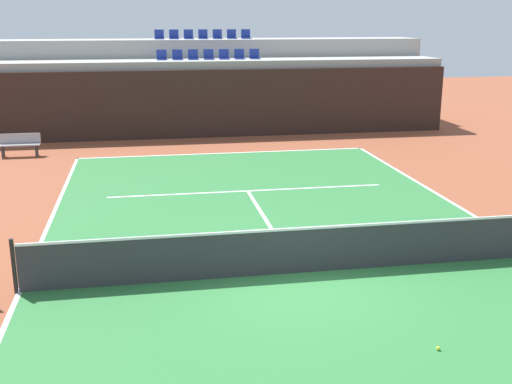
# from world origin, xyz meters

# --- Properties ---
(ground_plane) EXTENTS (80.00, 80.00, 0.00)m
(ground_plane) POSITION_xyz_m (0.00, 0.00, 0.00)
(ground_plane) COLOR brown
(court_surface) EXTENTS (11.00, 24.00, 0.01)m
(court_surface) POSITION_xyz_m (0.00, 0.00, 0.01)
(court_surface) COLOR #2D7238
(court_surface) RESTS_ON ground_plane
(baseline_far) EXTENTS (11.00, 0.10, 0.00)m
(baseline_far) POSITION_xyz_m (0.00, 11.95, 0.01)
(baseline_far) COLOR white
(baseline_far) RESTS_ON court_surface
(sideline_left) EXTENTS (0.10, 24.00, 0.00)m
(sideline_left) POSITION_xyz_m (-5.45, 0.00, 0.01)
(sideline_left) COLOR white
(sideline_left) RESTS_ON court_surface
(service_line_far) EXTENTS (8.26, 0.10, 0.00)m
(service_line_far) POSITION_xyz_m (0.00, 6.40, 0.01)
(service_line_far) COLOR white
(service_line_far) RESTS_ON court_surface
(centre_service_line) EXTENTS (0.10, 6.40, 0.00)m
(centre_service_line) POSITION_xyz_m (0.00, 3.20, 0.01)
(centre_service_line) COLOR white
(centre_service_line) RESTS_ON court_surface
(back_wall) EXTENTS (20.90, 0.30, 2.89)m
(back_wall) POSITION_xyz_m (0.00, 15.52, 1.44)
(back_wall) COLOR black
(back_wall) RESTS_ON ground_plane
(stands_tier_lower) EXTENTS (20.90, 2.40, 3.22)m
(stands_tier_lower) POSITION_xyz_m (0.00, 16.87, 1.61)
(stands_tier_lower) COLOR #9E9E99
(stands_tier_lower) RESTS_ON ground_plane
(stands_tier_upper) EXTENTS (20.90, 2.40, 4.03)m
(stands_tier_upper) POSITION_xyz_m (0.00, 19.27, 2.02)
(stands_tier_upper) COLOR #9E9E99
(stands_tier_upper) RESTS_ON ground_plane
(seating_row_lower) EXTENTS (4.58, 0.44, 0.44)m
(seating_row_lower) POSITION_xyz_m (-0.00, 16.96, 3.35)
(seating_row_lower) COLOR navy
(seating_row_lower) RESTS_ON stands_tier_lower
(seating_row_upper) EXTENTS (4.58, 0.44, 0.44)m
(seating_row_upper) POSITION_xyz_m (-0.00, 19.36, 4.16)
(seating_row_upper) COLOR navy
(seating_row_upper) RESTS_ON stands_tier_upper
(tennis_net) EXTENTS (11.08, 0.08, 1.07)m
(tennis_net) POSITION_xyz_m (0.00, 0.00, 0.51)
(tennis_net) COLOR black
(tennis_net) RESTS_ON court_surface
(player_bench) EXTENTS (1.50, 0.40, 0.85)m
(player_bench) POSITION_xyz_m (-7.58, 12.78, 0.51)
(player_bench) COLOR #99999E
(player_bench) RESTS_ON ground_plane
(tennis_ball_0) EXTENTS (0.07, 0.07, 0.07)m
(tennis_ball_0) POSITION_xyz_m (1.40, -3.43, 0.04)
(tennis_ball_0) COLOR #CCE033
(tennis_ball_0) RESTS_ON court_surface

